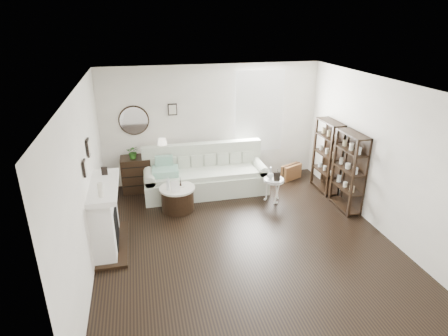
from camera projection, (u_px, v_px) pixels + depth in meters
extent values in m
plane|color=black|center=(244.00, 238.00, 6.64)|extent=(5.50, 5.50, 0.00)
plane|color=white|center=(247.00, 85.00, 5.62)|extent=(5.50, 5.50, 0.00)
plane|color=white|center=(212.00, 124.00, 8.61)|extent=(5.00, 0.00, 5.00)
plane|color=white|center=(323.00, 272.00, 3.65)|extent=(5.00, 0.00, 5.00)
plane|color=white|center=(85.00, 182.00, 5.61)|extent=(0.00, 5.50, 5.50)
plane|color=white|center=(380.00, 156.00, 6.65)|extent=(0.00, 5.50, 5.50)
cube|color=white|center=(259.00, 111.00, 8.73)|extent=(1.00, 0.02, 1.80)
cube|color=white|center=(259.00, 112.00, 8.68)|extent=(1.15, 0.02, 1.90)
cylinder|color=silver|center=(134.00, 121.00, 8.15)|extent=(0.60, 0.03, 0.60)
cube|color=black|center=(172.00, 109.00, 8.25)|extent=(0.20, 0.03, 0.26)
cube|color=white|center=(105.00, 218.00, 6.22)|extent=(0.34, 1.20, 1.10)
cube|color=black|center=(108.00, 225.00, 6.28)|extent=(0.30, 0.65, 0.70)
cube|color=white|center=(104.00, 187.00, 6.02)|extent=(0.44, 1.35, 0.08)
cube|color=black|center=(113.00, 244.00, 6.44)|extent=(0.50, 1.40, 0.05)
cylinder|color=beige|center=(100.00, 190.00, 5.55)|extent=(0.08, 0.08, 0.22)
cube|color=black|center=(104.00, 171.00, 6.34)|extent=(0.10, 0.03, 0.14)
cube|color=black|center=(85.00, 168.00, 5.48)|extent=(0.03, 0.18, 0.24)
cube|color=black|center=(88.00, 147.00, 6.03)|extent=(0.03, 0.22, 0.28)
cube|color=black|center=(327.00, 156.00, 8.23)|extent=(0.30, 0.80, 1.60)
cylinder|color=beige|center=(330.00, 172.00, 8.10)|extent=(0.08, 0.08, 0.11)
cylinder|color=beige|center=(325.00, 168.00, 8.33)|extent=(0.08, 0.08, 0.11)
cylinder|color=beige|center=(320.00, 164.00, 8.55)|extent=(0.08, 0.08, 0.11)
cylinder|color=beige|center=(332.00, 155.00, 7.95)|extent=(0.08, 0.08, 0.11)
cylinder|color=beige|center=(327.00, 151.00, 8.18)|extent=(0.08, 0.08, 0.11)
cylinder|color=beige|center=(322.00, 148.00, 8.40)|extent=(0.08, 0.08, 0.11)
cylinder|color=beige|center=(334.00, 137.00, 7.80)|extent=(0.08, 0.08, 0.11)
cylinder|color=beige|center=(329.00, 134.00, 8.02)|extent=(0.08, 0.08, 0.11)
cylinder|color=beige|center=(323.00, 130.00, 8.25)|extent=(0.08, 0.08, 0.11)
cube|color=black|center=(349.00, 172.00, 7.41)|extent=(0.30, 0.80, 1.60)
cylinder|color=beige|center=(353.00, 190.00, 7.29)|extent=(0.08, 0.08, 0.11)
cylinder|color=beige|center=(346.00, 185.00, 7.52)|extent=(0.08, 0.08, 0.11)
cylinder|color=beige|center=(340.00, 180.00, 7.74)|extent=(0.08, 0.08, 0.11)
cylinder|color=beige|center=(355.00, 171.00, 7.14)|extent=(0.08, 0.08, 0.11)
cylinder|color=beige|center=(348.00, 166.00, 7.36)|extent=(0.08, 0.08, 0.11)
cylinder|color=beige|center=(342.00, 162.00, 7.59)|extent=(0.08, 0.08, 0.11)
cylinder|color=beige|center=(358.00, 151.00, 6.99)|extent=(0.08, 0.08, 0.11)
cylinder|color=beige|center=(351.00, 147.00, 7.21)|extent=(0.08, 0.08, 0.11)
cylinder|color=beige|center=(344.00, 143.00, 7.44)|extent=(0.08, 0.08, 0.11)
cube|color=beige|center=(206.00, 183.00, 8.30)|extent=(2.68, 0.93, 0.43)
cube|color=beige|center=(206.00, 173.00, 8.17)|extent=(2.32, 0.74, 0.10)
cube|color=beige|center=(203.00, 160.00, 8.47)|extent=(2.68, 0.21, 0.82)
cube|color=beige|center=(150.00, 187.00, 8.03)|extent=(0.23, 0.88, 0.54)
cube|color=beige|center=(258.00, 176.00, 8.54)|extent=(0.23, 0.88, 0.54)
cube|color=#268D61|center=(165.00, 172.00, 7.93)|extent=(0.58, 0.49, 0.14)
cube|color=brown|center=(291.00, 172.00, 9.01)|extent=(0.57, 0.39, 0.36)
cube|color=black|center=(149.00, 173.00, 8.41)|extent=(1.18, 0.49, 0.78)
cube|color=black|center=(150.00, 185.00, 8.24)|extent=(1.13, 0.01, 0.02)
cube|color=black|center=(149.00, 176.00, 8.16)|extent=(1.13, 0.01, 0.02)
cube|color=black|center=(148.00, 167.00, 8.08)|extent=(1.13, 0.01, 0.01)
imported|color=#235418|center=(133.00, 152.00, 8.10)|extent=(0.29, 0.26, 0.30)
cylinder|color=black|center=(178.00, 199.00, 7.55)|extent=(0.65, 0.65, 0.45)
cylinder|color=beige|center=(177.00, 188.00, 7.46)|extent=(0.71, 0.71, 0.04)
cylinder|color=silver|center=(274.00, 179.00, 7.81)|extent=(0.42, 0.42, 0.03)
cylinder|color=white|center=(274.00, 181.00, 7.82)|extent=(0.43, 0.43, 0.02)
cylinder|color=white|center=(273.00, 191.00, 7.90)|extent=(0.03, 0.03, 0.48)
cylinder|color=silver|center=(168.00, 184.00, 7.29)|extent=(0.06, 0.06, 0.27)
cube|color=white|center=(175.00, 186.00, 7.24)|extent=(0.18, 0.10, 0.22)
cube|color=black|center=(277.00, 177.00, 7.67)|extent=(0.14, 0.09, 0.17)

